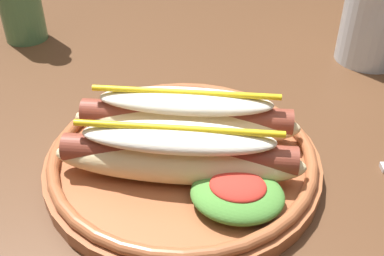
% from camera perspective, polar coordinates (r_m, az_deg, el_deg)
% --- Properties ---
extents(dining_table, '(1.24, 1.07, 0.74)m').
position_cam_1_polar(dining_table, '(0.59, 7.79, -7.48)').
color(dining_table, '#51331E').
rests_on(dining_table, ground_plane).
extents(hot_dog_plate, '(0.27, 0.27, 0.08)m').
position_cam_1_polar(hot_dog_plate, '(0.45, -0.40, -2.82)').
color(hot_dog_plate, '#9E5633').
rests_on(hot_dog_plate, dining_table).
extents(water_cup, '(0.09, 0.09, 0.11)m').
position_cam_1_polar(water_cup, '(0.69, 21.90, 12.02)').
color(water_cup, silver).
rests_on(water_cup, dining_table).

